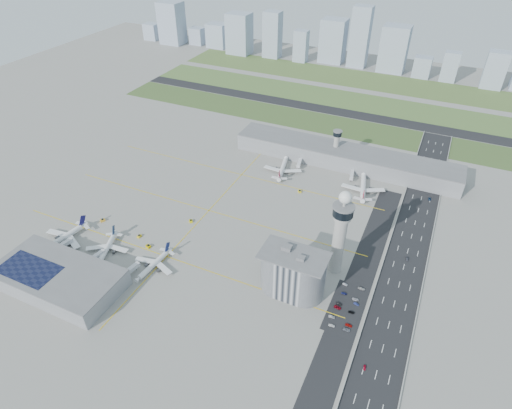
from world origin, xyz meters
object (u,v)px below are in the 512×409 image
at_px(jet_bridge_near_1, 88,264).
at_px(tug_4, 300,191).
at_px(airplane_near_c, 153,263).
at_px(secondary_tower, 336,143).
at_px(tug_1, 148,246).
at_px(admin_building, 293,273).
at_px(airplane_near_b, 106,246).
at_px(airplane_near_a, 62,235).
at_px(car_lot_6, 347,330).
at_px(jet_bridge_near_2, 123,277).
at_px(car_lot_8, 351,312).
at_px(jet_bridge_near_0, 56,251).
at_px(car_lot_3, 339,304).
at_px(car_lot_4, 344,293).
at_px(airplane_far_b, 364,184).
at_px(car_lot_2, 338,307).
at_px(car_lot_5, 345,284).
at_px(car_lot_9, 356,304).
at_px(car_hw_0, 365,367).
at_px(car_hw_4, 423,163).
at_px(tug_0, 103,220).
at_px(car_hw_1, 407,259).
at_px(jet_bridge_far_0, 301,161).
at_px(car_lot_1, 332,317).
at_px(control_tower, 340,230).
at_px(airplane_far_a, 283,166).
at_px(car_hw_2, 430,199).
at_px(tug_3, 191,221).
at_px(car_lot_10, 355,299).
at_px(jet_bridge_far_1, 352,172).
at_px(tug_5, 340,201).
at_px(car_lot_7, 349,325).
at_px(tug_2, 139,236).
at_px(car_lot_11, 362,289).
at_px(car_lot_0, 332,325).

relative_size(jet_bridge_near_1, tug_4, 4.15).
relative_size(airplane_near_c, tug_4, 10.88).
xyz_separation_m(secondary_tower, tug_1, (-87.84, -177.28, -17.73)).
bearing_deg(tug_1, jet_bridge_near_1, 159.16).
bearing_deg(secondary_tower, admin_building, -82.71).
distance_m(airplane_near_b, jet_bridge_near_1, 17.41).
height_order(airplane_near_a, car_lot_6, airplane_near_a).
bearing_deg(jet_bridge_near_2, car_lot_8, -65.83).
distance_m(airplane_near_a, jet_bridge_near_0, 14.13).
relative_size(car_lot_3, car_lot_4, 1.12).
xyz_separation_m(airplane_far_b, car_lot_2, (16.55, -135.59, -5.55)).
bearing_deg(car_lot_6, car_lot_5, 14.86).
distance_m(car_lot_9, car_hw_0, 44.56).
bearing_deg(admin_building, airplane_far_b, 83.63).
bearing_deg(jet_bridge_near_1, car_hw_4, -28.33).
distance_m(tug_0, car_hw_1, 231.59).
bearing_deg(airplane_far_b, jet_bridge_far_0, 60.40).
height_order(tug_4, car_lot_1, tug_4).
bearing_deg(car_lot_2, airplane_far_b, 16.32).
distance_m(control_tower, jet_bridge_near_2, 146.36).
distance_m(airplane_far_a, car_lot_3, 160.83).
relative_size(car_lot_8, car_lot_9, 1.10).
xyz_separation_m(airplane_near_c, car_lot_3, (125.06, 22.42, -4.56)).
bearing_deg(car_hw_2, car_lot_1, -106.51).
bearing_deg(jet_bridge_near_1, tug_3, -17.51).
distance_m(admin_building, tug_0, 161.65).
bearing_deg(airplane_far_b, car_lot_10, 179.47).
relative_size(car_lot_4, car_hw_1, 0.93).
relative_size(jet_bridge_far_1, tug_5, 4.19).
distance_m(tug_1, car_lot_3, 141.40).
bearing_deg(car_lot_8, jet_bridge_near_0, 93.02).
bearing_deg(car_hw_0, car_hw_1, 77.24).
bearing_deg(secondary_tower, car_lot_5, -71.14).
bearing_deg(tug_3, car_lot_6, -58.50).
bearing_deg(car_lot_6, jet_bridge_near_2, 96.88).
relative_size(jet_bridge_near_1, car_lot_9, 4.01).
bearing_deg(car_lot_4, car_lot_7, -160.51).
bearing_deg(airplane_far_a, jet_bridge_near_0, 136.52).
xyz_separation_m(tug_2, car_lot_4, (154.95, 9.39, -0.35)).
bearing_deg(tug_0, jet_bridge_near_2, 177.17).
xyz_separation_m(car_lot_11, car_hw_0, (15.14, -56.00, -0.09)).
distance_m(airplane_near_b, car_lot_3, 166.73).
relative_size(tug_1, tug_2, 1.12).
distance_m(airplane_near_b, car_hw_1, 214.04).
bearing_deg(car_lot_7, car_lot_4, 20.02).
bearing_deg(car_lot_2, control_tower, 28.85).
height_order(airplane_near_b, airplane_near_c, airplane_near_b).
bearing_deg(car_lot_0, car_lot_7, -68.86).
height_order(airplane_far_a, car_lot_6, airplane_far_a).
bearing_deg(car_lot_3, jet_bridge_near_1, 111.27).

